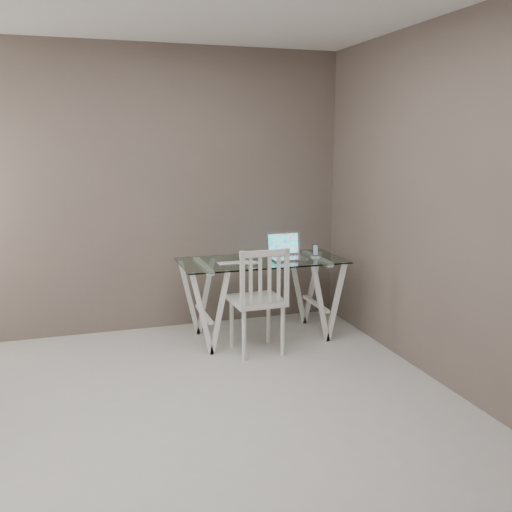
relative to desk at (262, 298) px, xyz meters
The scene contains 7 objects.
room 2.36m from the desk, 123.63° to the right, with size 4.50×4.52×2.71m.
desk is the anchor object (origin of this frame).
chair 0.45m from the desk, 110.30° to the right, with size 0.44×0.44×0.95m.
laptop 0.49m from the desk, ahead, with size 0.33×0.26×0.23m.
keyboard 0.47m from the desk, 165.18° to the right, with size 0.31×0.13×0.01m, color silver.
mouse 0.45m from the desk, 128.36° to the right, with size 0.11×0.07×0.04m, color white.
phone_dock 0.65m from the desk, ahead, with size 0.07×0.07×0.12m.
Camera 1 is at (-0.58, -3.22, 1.81)m, focal length 40.00 mm.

